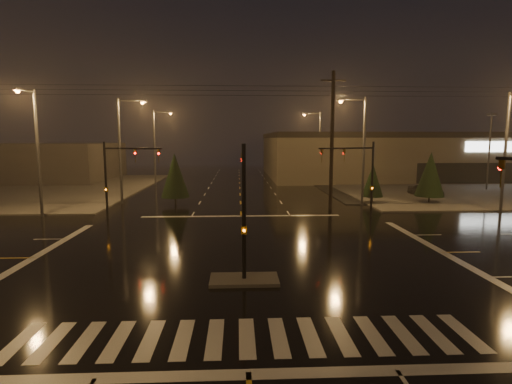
# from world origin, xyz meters

# --- Properties ---
(ground) EXTENTS (140.00, 140.00, 0.00)m
(ground) POSITION_xyz_m (0.00, 0.00, 0.00)
(ground) COLOR black
(ground) RESTS_ON ground
(sidewalk_ne) EXTENTS (36.00, 36.00, 0.12)m
(sidewalk_ne) POSITION_xyz_m (30.00, 30.00, 0.06)
(sidewalk_ne) COLOR #4D4A44
(sidewalk_ne) RESTS_ON ground
(sidewalk_nw) EXTENTS (36.00, 36.00, 0.12)m
(sidewalk_nw) POSITION_xyz_m (-30.00, 30.00, 0.06)
(sidewalk_nw) COLOR #4D4A44
(sidewalk_nw) RESTS_ON ground
(median_island) EXTENTS (3.00, 1.60, 0.15)m
(median_island) POSITION_xyz_m (0.00, -4.00, 0.07)
(median_island) COLOR #4D4A44
(median_island) RESTS_ON ground
(crosswalk) EXTENTS (15.00, 2.60, 0.01)m
(crosswalk) POSITION_xyz_m (0.00, -9.00, 0.01)
(crosswalk) COLOR beige
(crosswalk) RESTS_ON ground
(stop_bar_near) EXTENTS (16.00, 0.50, 0.01)m
(stop_bar_near) POSITION_xyz_m (0.00, -11.00, 0.01)
(stop_bar_near) COLOR beige
(stop_bar_near) RESTS_ON ground
(stop_bar_far) EXTENTS (16.00, 0.50, 0.01)m
(stop_bar_far) POSITION_xyz_m (0.00, 11.00, 0.01)
(stop_bar_far) COLOR beige
(stop_bar_far) RESTS_ON ground
(retail_building) EXTENTS (60.20, 28.30, 7.20)m
(retail_building) POSITION_xyz_m (35.00, 45.99, 3.84)
(retail_building) COLOR brown
(retail_building) RESTS_ON ground
(commercial_block) EXTENTS (30.00, 18.00, 5.60)m
(commercial_block) POSITION_xyz_m (-35.00, 42.00, 2.80)
(commercial_block) COLOR #393432
(commercial_block) RESTS_ON ground
(signal_mast_median) EXTENTS (0.25, 4.59, 6.00)m
(signal_mast_median) POSITION_xyz_m (0.00, -3.07, 3.75)
(signal_mast_median) COLOR black
(signal_mast_median) RESTS_ON ground
(signal_mast_ne) EXTENTS (4.84, 1.86, 6.00)m
(signal_mast_ne) POSITION_xyz_m (9.50, 10.14, 3.79)
(signal_mast_ne) COLOR black
(signal_mast_ne) RESTS_ON ground
(signal_mast_nw) EXTENTS (4.84, 1.86, 6.00)m
(signal_mast_nw) POSITION_xyz_m (-9.50, 10.14, 3.79)
(signal_mast_nw) COLOR black
(signal_mast_nw) RESTS_ON ground
(streetlight_1) EXTENTS (2.77, 0.32, 10.00)m
(streetlight_1) POSITION_xyz_m (-11.18, 18.00, 5.80)
(streetlight_1) COLOR #38383A
(streetlight_1) RESTS_ON ground
(streetlight_2) EXTENTS (2.77, 0.32, 10.00)m
(streetlight_2) POSITION_xyz_m (-11.18, 34.00, 5.80)
(streetlight_2) COLOR #38383A
(streetlight_2) RESTS_ON ground
(streetlight_3) EXTENTS (2.77, 0.32, 10.00)m
(streetlight_3) POSITION_xyz_m (11.18, 16.00, 5.80)
(streetlight_3) COLOR #38383A
(streetlight_3) RESTS_ON ground
(streetlight_4) EXTENTS (2.77, 0.32, 10.00)m
(streetlight_4) POSITION_xyz_m (11.18, 36.00, 5.80)
(streetlight_4) COLOR #38383A
(streetlight_4) RESTS_ON ground
(streetlight_5) EXTENTS (0.32, 2.77, 10.00)m
(streetlight_5) POSITION_xyz_m (-16.00, 11.18, 5.80)
(streetlight_5) COLOR #38383A
(streetlight_5) RESTS_ON ground
(streetlight_6) EXTENTS (0.32, 2.77, 10.00)m
(streetlight_6) POSITION_xyz_m (22.00, 11.18, 5.80)
(streetlight_6) COLOR #38383A
(streetlight_6) RESTS_ON ground
(utility_pole_1) EXTENTS (2.20, 0.32, 12.00)m
(utility_pole_1) POSITION_xyz_m (8.00, 14.00, 6.13)
(utility_pole_1) COLOR black
(utility_pole_1) RESTS_ON ground
(conifer_0) EXTENTS (2.02, 2.02, 3.86)m
(conifer_0) POSITION_xyz_m (12.72, 16.76, 2.28)
(conifer_0) COLOR black
(conifer_0) RESTS_ON ground
(conifer_1) EXTENTS (2.74, 2.74, 4.98)m
(conifer_1) POSITION_xyz_m (18.32, 16.72, 2.84)
(conifer_1) COLOR black
(conifer_1) RESTS_ON ground
(conifer_3) EXTENTS (2.68, 2.68, 4.88)m
(conifer_3) POSITION_xyz_m (-6.23, 17.22, 2.79)
(conifer_3) COLOR black
(conifer_3) RESTS_ON ground
(car_parked) EXTENTS (3.39, 4.07, 1.31)m
(car_parked) POSITION_xyz_m (20.30, 21.53, 0.66)
(car_parked) COLOR black
(car_parked) RESTS_ON ground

